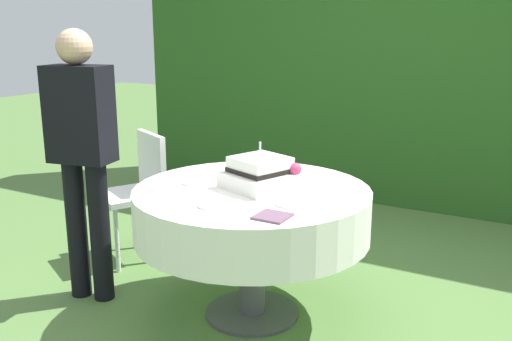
# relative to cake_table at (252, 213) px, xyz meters

# --- Properties ---
(ground_plane) EXTENTS (20.00, 20.00, 0.00)m
(ground_plane) POSITION_rel_cake_table_xyz_m (0.00, 0.00, -0.61)
(ground_plane) COLOR #547A3D
(foliage_hedge) EXTENTS (5.15, 0.42, 2.74)m
(foliage_hedge) POSITION_rel_cake_table_xyz_m (0.00, 2.58, 0.76)
(foliage_hedge) COLOR #28561E
(foliage_hedge) RESTS_ON ground_plane
(cake_table) EXTENTS (1.30, 1.30, 0.75)m
(cake_table) POSITION_rel_cake_table_xyz_m (0.00, 0.00, 0.00)
(cake_table) COLOR #4C4C51
(cake_table) RESTS_ON ground_plane
(wedding_cake) EXTENTS (0.43, 0.43, 0.26)m
(wedding_cake) POSITION_rel_cake_table_xyz_m (0.04, 0.04, 0.22)
(wedding_cake) COLOR white
(wedding_cake) RESTS_ON cake_table
(serving_plate_near) EXTENTS (0.10, 0.10, 0.01)m
(serving_plate_near) POSITION_rel_cake_table_xyz_m (-0.02, -0.39, 0.14)
(serving_plate_near) COLOR white
(serving_plate_near) RESTS_ON cake_table
(serving_plate_far) EXTENTS (0.13, 0.13, 0.01)m
(serving_plate_far) POSITION_rel_cake_table_xyz_m (0.30, -0.17, 0.14)
(serving_plate_far) COLOR white
(serving_plate_far) RESTS_ON cake_table
(serving_plate_left) EXTENTS (0.12, 0.12, 0.01)m
(serving_plate_left) POSITION_rel_cake_table_xyz_m (-0.34, -0.08, 0.14)
(serving_plate_left) COLOR white
(serving_plate_left) RESTS_ON cake_table
(napkin_stack) EXTENTS (0.15, 0.15, 0.01)m
(napkin_stack) POSITION_rel_cake_table_xyz_m (0.32, -0.37, 0.14)
(napkin_stack) COLOR #6B4C60
(napkin_stack) RESTS_ON cake_table
(garden_chair) EXTENTS (0.54, 0.54, 0.89)m
(garden_chair) POSITION_rel_cake_table_xyz_m (-1.11, 0.35, -0.07)
(garden_chair) COLOR white
(garden_chair) RESTS_ON ground_plane
(standing_person) EXTENTS (0.39, 0.27, 1.60)m
(standing_person) POSITION_rel_cake_table_xyz_m (-0.96, -0.28, 0.31)
(standing_person) COLOR black
(standing_person) RESTS_ON ground_plane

